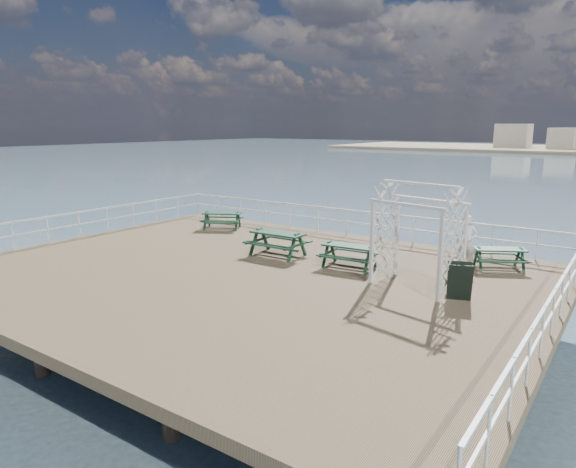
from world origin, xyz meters
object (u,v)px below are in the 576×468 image
Objects in this scene: picnic_table_a at (222,217)px; picnic_table_c at (499,254)px; picnic_table_b at (350,251)px; trellis_arbor at (417,242)px; picnic_table_d at (278,239)px; person at (466,242)px.

picnic_table_a reaches higher than picnic_table_c.
trellis_arbor reaches higher than picnic_table_b.
trellis_arbor is at bearing -143.08° from picnic_table_c.
trellis_arbor is at bearing -8.54° from picnic_table_d.
picnic_table_b is 0.94× the size of picnic_table_d.
person is at bearing 89.40° from trellis_arbor.
trellis_arbor reaches higher than picnic_table_a.
picnic_table_d is (4.91, -2.48, 0.08)m from picnic_table_a.
picnic_table_a is 10.95m from person.
picnic_table_c is 1.19m from person.
person is (6.03, 2.02, 0.28)m from picnic_table_d.
person is (-0.89, -0.68, 0.40)m from picnic_table_c.
picnic_table_b is 1.05× the size of person.
picnic_table_c is at bearing 15.32° from person.
picnic_table_d is 5.51m from trellis_arbor.
person reaches higher than picnic_table_b.
picnic_table_a is 1.08× the size of picnic_table_d.
picnic_table_b is 0.93× the size of picnic_table_c.
person is (3.18, 1.95, 0.35)m from picnic_table_b.
picnic_table_c is 1.13× the size of person.
picnic_table_a is 5.50m from picnic_table_d.
picnic_table_d is 1.12× the size of person.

